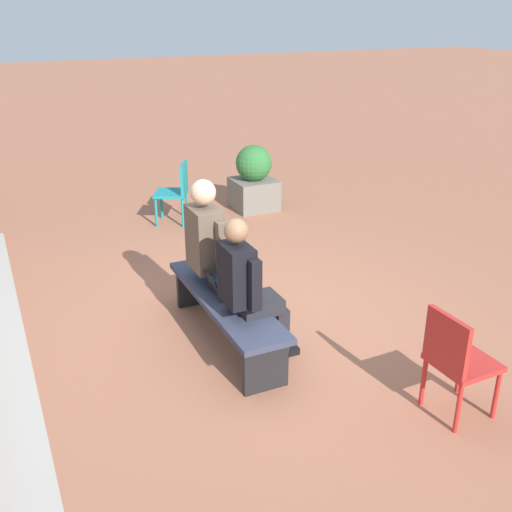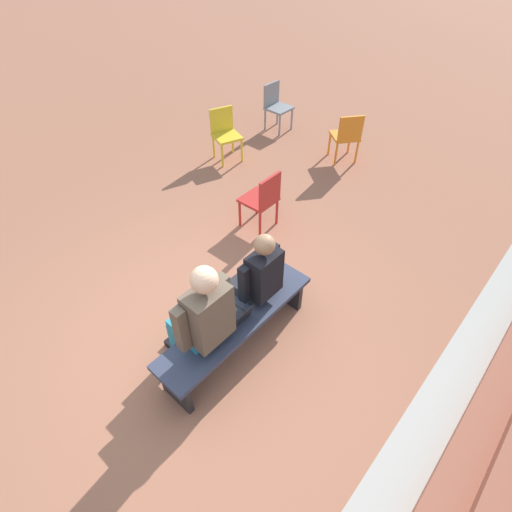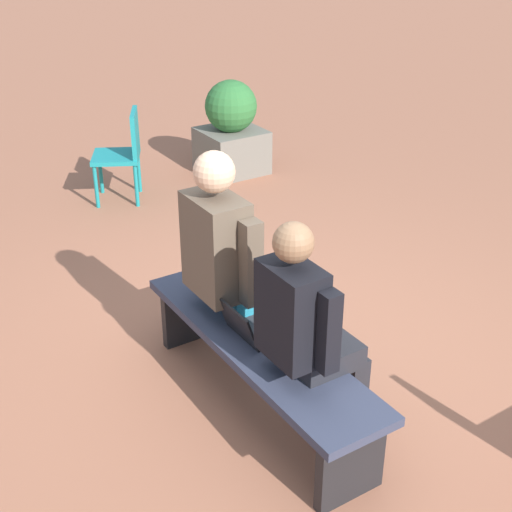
# 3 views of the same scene
# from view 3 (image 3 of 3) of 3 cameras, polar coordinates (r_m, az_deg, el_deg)

# --- Properties ---
(ground_plane) EXTENTS (60.00, 60.00, 0.00)m
(ground_plane) POSITION_cam_3_polar(r_m,az_deg,el_deg) (4.35, 2.12, -9.32)
(ground_plane) COLOR #9E6047
(bench) EXTENTS (1.80, 0.44, 0.45)m
(bench) POSITION_cam_3_polar(r_m,az_deg,el_deg) (3.89, 0.18, -7.82)
(bench) COLOR #33384C
(bench) RESTS_ON ground
(person_student) EXTENTS (0.50, 0.63, 1.28)m
(person_student) POSITION_cam_3_polar(r_m,az_deg,el_deg) (3.50, 4.17, -5.75)
(person_student) COLOR #232328
(person_student) RESTS_ON ground
(person_adult) EXTENTS (0.58, 0.73, 1.41)m
(person_adult) POSITION_cam_3_polar(r_m,az_deg,el_deg) (3.99, -1.77, -0.39)
(person_adult) COLOR teal
(person_adult) RESTS_ON ground
(laptop) EXTENTS (0.32, 0.29, 0.21)m
(laptop) POSITION_cam_3_polar(r_m,az_deg,el_deg) (3.84, -0.41, -5.70)
(laptop) COLOR black
(laptop) RESTS_ON bench
(plastic_chair_near_bench_right) EXTENTS (0.57, 0.57, 0.84)m
(plastic_chair_near_bench_right) POSITION_cam_3_polar(r_m,az_deg,el_deg) (6.67, -10.52, 8.34)
(plastic_chair_near_bench_right) COLOR teal
(plastic_chair_near_bench_right) RESTS_ON ground
(planter) EXTENTS (0.60, 0.60, 0.94)m
(planter) POSITION_cam_3_polar(r_m,az_deg,el_deg) (7.29, -1.99, 10.03)
(planter) COLOR #6B665B
(planter) RESTS_ON ground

